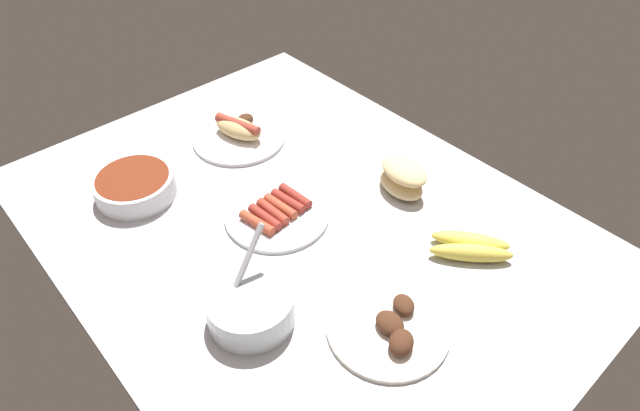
% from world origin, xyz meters
% --- Properties ---
extents(ground_plane, '(1.20, 0.90, 0.03)m').
position_xyz_m(ground_plane, '(0.00, 0.00, -0.01)').
color(ground_plane, '#B2B2B7').
extents(plate_grilled_meat, '(0.22, 0.22, 0.04)m').
position_xyz_m(plate_grilled_meat, '(-0.31, 0.06, 0.01)').
color(plate_grilled_meat, white).
rests_on(plate_grilled_meat, ground_plane).
extents(plate_sausages, '(0.22, 0.22, 0.03)m').
position_xyz_m(plate_sausages, '(0.04, 0.03, 0.01)').
color(plate_sausages, white).
rests_on(plate_sausages, ground_plane).
extents(plate_hotdog_assembled, '(0.23, 0.23, 0.06)m').
position_xyz_m(plate_hotdog_assembled, '(0.32, -0.08, 0.02)').
color(plate_hotdog_assembled, white).
rests_on(plate_hotdog_assembled, ground_plane).
extents(bowl_chili, '(0.17, 0.17, 0.05)m').
position_xyz_m(bowl_chili, '(0.30, 0.21, 0.03)').
color(bowl_chili, white).
rests_on(bowl_chili, ground_plane).
extents(bread_stack, '(0.13, 0.09, 0.07)m').
position_xyz_m(bread_stack, '(-0.08, -0.23, 0.04)').
color(bread_stack, '#E5C689').
rests_on(bread_stack, ground_plane).
extents(banana_bunch, '(0.16, 0.15, 0.04)m').
position_xyz_m(banana_bunch, '(-0.30, -0.19, 0.02)').
color(banana_bunch, '#E5D14C').
rests_on(banana_bunch, ground_plane).
extents(bowl_coleslaw, '(0.15, 0.15, 0.16)m').
position_xyz_m(bowl_coleslaw, '(-0.14, 0.22, 0.04)').
color(bowl_coleslaw, silver).
rests_on(bowl_coleslaw, ground_plane).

